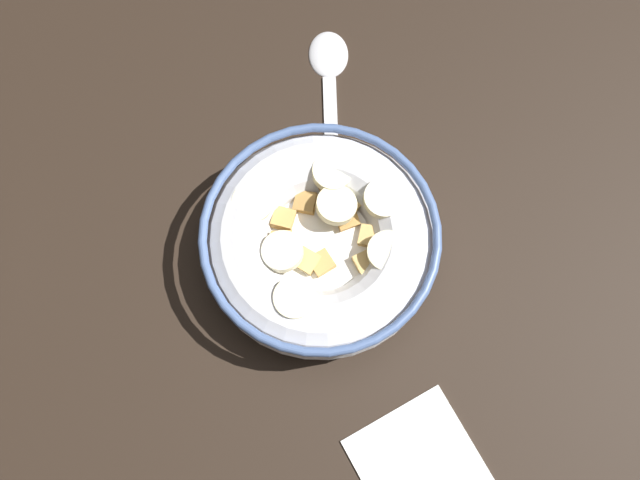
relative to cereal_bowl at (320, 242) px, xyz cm
name	(u,v)px	position (x,y,z in cm)	size (l,w,h in cm)	color
ground_plane	(320,256)	(-0.03, 0.01, -3.49)	(100.12, 100.12, 2.00)	black
cereal_bowl	(320,242)	(0.00, 0.00, 0.00)	(15.82, 15.82, 4.74)	silver
spoon	(329,78)	(13.51, -1.66, -2.15)	(15.63, 3.25, 0.80)	silver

